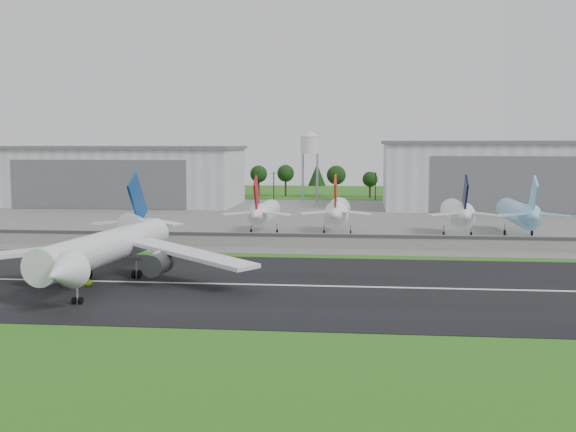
# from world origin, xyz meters

# --- Properties ---
(ground) EXTENTS (600.00, 600.00, 0.00)m
(ground) POSITION_xyz_m (0.00, 0.00, 0.00)
(ground) COLOR #286818
(ground) RESTS_ON ground
(runway) EXTENTS (320.00, 60.00, 0.10)m
(runway) POSITION_xyz_m (0.00, 10.00, 0.05)
(runway) COLOR black
(runway) RESTS_ON ground
(runway_centerline) EXTENTS (220.00, 1.00, 0.02)m
(runway_centerline) POSITION_xyz_m (0.00, 10.00, 0.11)
(runway_centerline) COLOR white
(runway_centerline) RESTS_ON runway
(apron) EXTENTS (320.00, 150.00, 0.10)m
(apron) POSITION_xyz_m (0.00, 120.00, 0.05)
(apron) COLOR slate
(apron) RESTS_ON ground
(blast_fence) EXTENTS (240.00, 0.61, 3.50)m
(blast_fence) POSITION_xyz_m (0.00, 54.99, 1.81)
(blast_fence) COLOR gray
(blast_fence) RESTS_ON ground
(hangar_west) EXTENTS (97.00, 44.00, 23.20)m
(hangar_west) POSITION_xyz_m (-80.00, 164.92, 11.63)
(hangar_west) COLOR silver
(hangar_west) RESTS_ON ground
(hangar_east) EXTENTS (102.00, 47.00, 25.20)m
(hangar_east) POSITION_xyz_m (75.00, 164.92, 12.63)
(hangar_east) COLOR silver
(hangar_east) RESTS_ON ground
(water_tower) EXTENTS (8.40, 8.40, 29.40)m
(water_tower) POSITION_xyz_m (-5.00, 185.00, 24.55)
(water_tower) COLOR #99999E
(water_tower) RESTS_ON ground
(utility_poles) EXTENTS (230.00, 3.00, 12.00)m
(utility_poles) POSITION_xyz_m (0.00, 200.00, 0.00)
(utility_poles) COLOR black
(utility_poles) RESTS_ON ground
(treeline) EXTENTS (320.00, 16.00, 22.00)m
(treeline) POSITION_xyz_m (0.00, 215.00, 0.00)
(treeline) COLOR black
(treeline) RESTS_ON ground
(main_airliner) EXTENTS (56.98, 59.27, 18.17)m
(main_airliner) POSITION_xyz_m (-27.21, 9.57, 4.89)
(main_airliner) COLOR white
(main_airliner) RESTS_ON runway
(ground_vehicle) EXTENTS (5.51, 2.64, 1.52)m
(ground_vehicle) POSITION_xyz_m (-31.22, 5.87, 0.86)
(ground_vehicle) COLOR #9CC316
(ground_vehicle) RESTS_ON runway
(parked_jet_red_a) EXTENTS (7.36, 31.29, 16.50)m
(parked_jet_red_a) POSITION_xyz_m (-8.98, 76.53, 6.01)
(parked_jet_red_a) COLOR white
(parked_jet_red_a) RESTS_ON ground
(parked_jet_red_b) EXTENTS (7.36, 31.29, 16.88)m
(parked_jet_red_b) POSITION_xyz_m (10.57, 76.59, 6.36)
(parked_jet_red_b) COLOR white
(parked_jet_red_b) RESTS_ON ground
(parked_jet_navy) EXTENTS (7.36, 31.29, 16.87)m
(parked_jet_navy) POSITION_xyz_m (41.68, 76.59, 6.35)
(parked_jet_navy) COLOR white
(parked_jet_navy) RESTS_ON ground
(parked_jet_skyblue) EXTENTS (7.36, 37.29, 16.70)m
(parked_jet_skyblue) POSITION_xyz_m (58.08, 81.56, 6.14)
(parked_jet_skyblue) COLOR #8FD3F8
(parked_jet_skyblue) RESTS_ON ground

